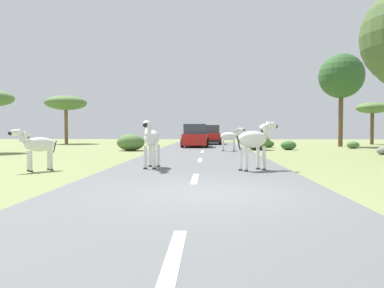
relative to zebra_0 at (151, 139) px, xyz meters
The scene contains 19 objects.
ground_plane 5.11m from the zebra_0, 66.40° to the right, with size 90.00×90.00×0.00m, color olive.
road 4.95m from the zebra_0, 71.13° to the right, with size 6.00×64.00×0.05m, color #56595B.
lane_markings 5.88m from the zebra_0, 74.33° to the right, with size 0.16×56.00×0.01m.
zebra_0 is the anchor object (origin of this frame).
zebra_1 3.43m from the zebra_0, ahead, with size 1.53×1.18×1.63m.
zebra_2 3.72m from the zebra_0, behind, with size 1.24×1.17×1.43m.
zebra_4 10.56m from the zebra_0, 72.11° to the left, with size 1.57×0.57×1.49m.
car_0 21.46m from the zebra_0, 84.37° to the left, with size 2.09×4.37×1.74m.
car_1 15.71m from the zebra_0, 86.62° to the left, with size 2.05×4.36×1.74m.
tree_2 25.89m from the zebra_0, 117.70° to the left, with size 3.99×3.99×4.68m.
tree_3 28.07m from the zebra_0, 52.43° to the left, with size 2.90×2.90×3.89m.
tree_5 22.23m from the zebra_0, 54.59° to the left, with size 3.55×3.55×7.46m.
bush_0 13.46m from the zebra_0, 67.15° to the left, with size 1.74×1.56×1.04m, color #4C7038.
bush_1 11.62m from the zebra_0, 105.52° to the left, with size 1.80×1.62×1.08m, color #4C7038.
bush_2 14.63m from the zebra_0, 59.86° to the left, with size 1.03×0.93×0.62m, color #386633.
bush_3 17.08m from the zebra_0, 67.68° to the left, with size 0.91×0.82×0.55m, color #2D5628.
bush_4 19.16m from the zebra_0, 49.69° to the left, with size 0.88×0.79×0.53m, color #4C7038.
rock_2 14.00m from the zebra_0, 35.23° to the left, with size 0.60×0.64×0.42m, color gray.
rock_4 15.17m from the zebra_0, 126.26° to the left, with size 0.41×0.35×0.23m, color #A89E8C.
Camera 1 is at (-0.09, -7.58, 1.34)m, focal length 34.03 mm.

